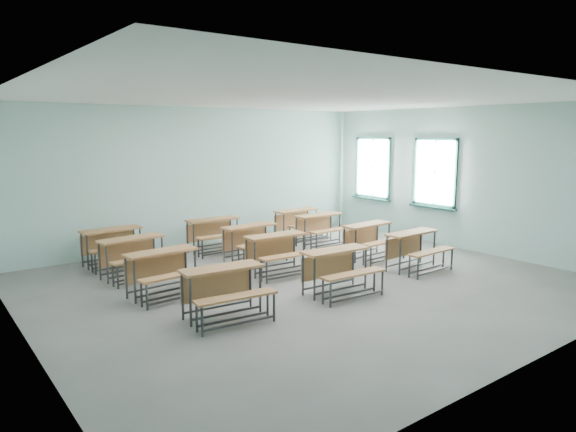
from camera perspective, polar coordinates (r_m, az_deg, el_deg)
name	(u,v)px	position (r m, az deg, el deg)	size (l,w,h in m)	color
room	(312,192)	(8.90, 2.72, 2.63)	(9.04, 8.04, 3.24)	gray
desk_unit_r0c0	(225,285)	(7.37, -7.02, -7.63)	(1.24, 0.90, 0.73)	#9E6539
desk_unit_r0c1	(339,265)	(8.45, 5.70, -5.40)	(1.21, 0.85, 0.73)	#9E6539
desk_unit_r0c2	(416,245)	(10.17, 14.01, -3.12)	(1.21, 0.84, 0.73)	#9E6539
desk_unit_r1c0	(164,266)	(8.55, -13.56, -5.45)	(1.23, 0.87, 0.73)	#9E6539
desk_unit_r1c1	(279,248)	(9.60, -1.06, -3.57)	(1.22, 0.85, 0.73)	#9E6539
desk_unit_r1c2	(371,236)	(10.88, 9.20, -2.16)	(1.23, 0.87, 0.73)	#9E6539
desk_unit_r2c0	(134,251)	(9.75, -16.72, -3.78)	(1.25, 0.90, 0.73)	#9E6539
desk_unit_r2c1	(253,237)	(10.60, -3.95, -2.37)	(1.21, 0.84, 0.73)	#9E6539
desk_unit_r2c2	(321,225)	(12.01, 3.73, -0.99)	(1.18, 0.79, 0.73)	#9E6539
desk_unit_r3c0	(114,241)	(10.78, -18.82, -2.66)	(1.21, 0.85, 0.73)	#9E6539
desk_unit_r3c1	(215,230)	(11.49, -8.12, -1.53)	(1.19, 0.82, 0.73)	#9E6539
desk_unit_r3c2	(299,219)	(12.72, 1.23, -0.39)	(1.22, 0.86, 0.73)	#9E6539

